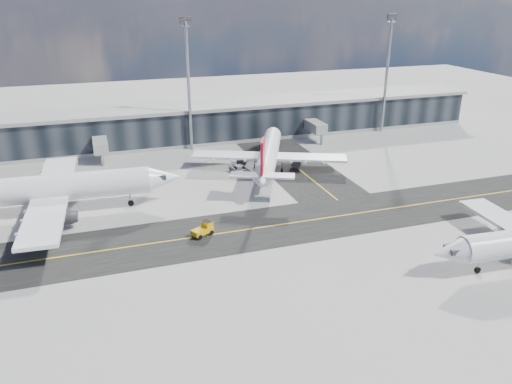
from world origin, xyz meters
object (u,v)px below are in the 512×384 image
baggage_tug (204,229)px  service_van (240,170)px  airliner_redtail (268,155)px  airliner_af (38,190)px

baggage_tug → service_van: baggage_tug is taller
airliner_redtail → service_van: (-5.74, 0.44, -2.75)m
airliner_redtail → service_van: size_ratio=5.75×
airliner_redtail → baggage_tug: bearing=-104.6°
baggage_tug → airliner_af: bearing=-150.8°
airliner_redtail → baggage_tug: airliner_redtail is taller
airliner_af → airliner_redtail: 42.77m
airliner_af → airliner_redtail: (41.99, 8.11, -0.78)m
airliner_af → baggage_tug: 28.23m
airliner_af → service_van: (36.25, 8.55, -3.53)m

